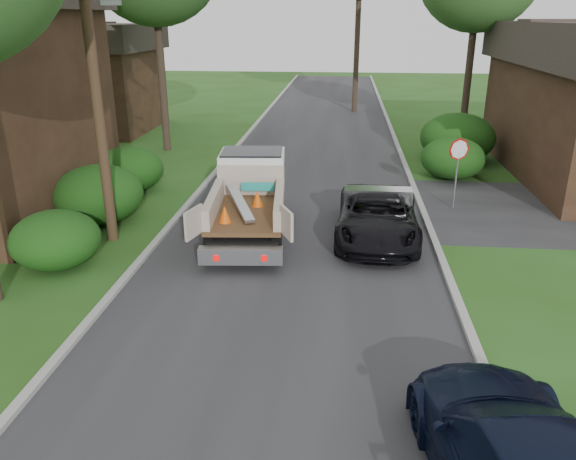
% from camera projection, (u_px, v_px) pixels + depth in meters
% --- Properties ---
extents(ground, '(120.00, 120.00, 0.00)m').
position_uv_depth(ground, '(274.00, 337.00, 11.75)').
color(ground, '#284914').
rests_on(ground, ground).
extents(road, '(8.00, 90.00, 0.02)m').
position_uv_depth(road, '(307.00, 195.00, 21.05)').
color(road, '#28282B').
rests_on(road, ground).
extents(curb_left, '(0.20, 90.00, 0.12)m').
position_uv_depth(curb_left, '(199.00, 191.00, 21.41)').
color(curb_left, '#9E9E99').
rests_on(curb_left, ground).
extents(curb_right, '(0.20, 90.00, 0.12)m').
position_uv_depth(curb_right, '(418.00, 197.00, 20.65)').
color(curb_right, '#9E9E99').
rests_on(curb_right, ground).
extents(stop_sign, '(0.71, 0.32, 2.48)m').
position_uv_depth(stop_sign, '(458.00, 159.00, 19.01)').
color(stop_sign, slate).
rests_on(stop_sign, ground).
extents(utility_pole, '(2.42, 1.25, 10.00)m').
position_uv_depth(utility_pole, '(93.00, 61.00, 15.04)').
color(utility_pole, '#382619').
rests_on(utility_pole, ground).
extents(house_left_far, '(7.56, 7.56, 6.00)m').
position_uv_depth(house_left_far, '(88.00, 76.00, 32.36)').
color(house_left_far, '#332014').
rests_on(house_left_far, ground).
extents(hedge_left_a, '(2.34, 2.34, 1.53)m').
position_uv_depth(hedge_left_a, '(55.00, 240.00, 14.84)').
color(hedge_left_a, '#183B0D').
rests_on(hedge_left_a, ground).
extents(hedge_left_b, '(2.86, 2.86, 1.87)m').
position_uv_depth(hedge_left_b, '(98.00, 194.00, 18.06)').
color(hedge_left_b, '#183B0D').
rests_on(hedge_left_b, ground).
extents(hedge_left_c, '(2.60, 2.60, 1.70)m').
position_uv_depth(hedge_left_c, '(129.00, 169.00, 21.37)').
color(hedge_left_c, '#183B0D').
rests_on(hedge_left_c, ground).
extents(hedge_right_a, '(2.60, 2.60, 1.70)m').
position_uv_depth(hedge_right_a, '(453.00, 158.00, 23.00)').
color(hedge_right_a, '#183B0D').
rests_on(hedge_right_a, ground).
extents(hedge_right_b, '(3.38, 3.38, 2.21)m').
position_uv_depth(hedge_right_b, '(457.00, 138.00, 25.63)').
color(hedge_right_b, '#183B0D').
rests_on(hedge_right_b, ground).
extents(flatbed_truck, '(2.90, 5.99, 2.20)m').
position_uv_depth(flatbed_truck, '(250.00, 190.00, 17.59)').
color(flatbed_truck, black).
rests_on(flatbed_truck, ground).
extents(black_pickup, '(2.59, 5.23, 1.43)m').
position_uv_depth(black_pickup, '(378.00, 216.00, 16.77)').
color(black_pickup, black).
rests_on(black_pickup, ground).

